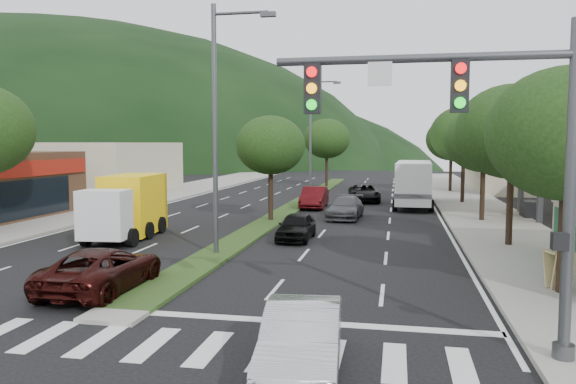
% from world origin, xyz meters
% --- Properties ---
extents(ground, '(160.00, 160.00, 0.00)m').
position_xyz_m(ground, '(0.00, 0.00, 0.00)').
color(ground, black).
rests_on(ground, ground).
extents(sidewalk_right, '(5.00, 90.00, 0.15)m').
position_xyz_m(sidewalk_right, '(12.50, 25.00, 0.07)').
color(sidewalk_right, gray).
rests_on(sidewalk_right, ground).
extents(sidewalk_left, '(6.00, 90.00, 0.15)m').
position_xyz_m(sidewalk_left, '(-13.00, 25.00, 0.07)').
color(sidewalk_left, gray).
rests_on(sidewalk_left, ground).
extents(median, '(1.60, 56.00, 0.12)m').
position_xyz_m(median, '(0.00, 28.00, 0.06)').
color(median, '#1F3915').
rests_on(median, ground).
extents(crosswalk, '(19.00, 2.20, 0.01)m').
position_xyz_m(crosswalk, '(0.00, -2.00, 0.01)').
color(crosswalk, silver).
rests_on(crosswalk, ground).
extents(traffic_signal, '(6.12, 0.40, 7.00)m').
position_xyz_m(traffic_signal, '(9.03, -1.54, 4.65)').
color(traffic_signal, '#47494C').
rests_on(traffic_signal, ground).
extents(bldg_left_far, '(9.00, 14.00, 4.60)m').
position_xyz_m(bldg_left_far, '(-19.00, 34.00, 2.30)').
color(bldg_left_far, '#B7B191').
rests_on(bldg_left_far, ground).
extents(bldg_right_far, '(10.00, 16.00, 5.20)m').
position_xyz_m(bldg_right_far, '(19.50, 44.00, 2.60)').
color(bldg_right_far, '#B7B191').
rests_on(bldg_right_far, ground).
extents(hill_far, '(176.00, 132.00, 82.00)m').
position_xyz_m(hill_far, '(-80.00, 110.00, 0.00)').
color(hill_far, black).
rests_on(hill_far, ground).
extents(tree_r_a, '(4.60, 4.60, 6.63)m').
position_xyz_m(tree_r_a, '(12.00, 4.00, 4.82)').
color(tree_r_a, black).
rests_on(tree_r_a, sidewalk_right).
extents(tree_r_b, '(4.80, 4.80, 6.94)m').
position_xyz_m(tree_r_b, '(12.00, 12.00, 5.04)').
color(tree_r_b, black).
rests_on(tree_r_b, sidewalk_right).
extents(tree_r_c, '(4.40, 4.40, 6.48)m').
position_xyz_m(tree_r_c, '(12.00, 20.00, 4.75)').
color(tree_r_c, black).
rests_on(tree_r_c, sidewalk_right).
extents(tree_r_d, '(5.00, 5.00, 7.17)m').
position_xyz_m(tree_r_d, '(12.00, 30.00, 5.18)').
color(tree_r_d, black).
rests_on(tree_r_d, sidewalk_right).
extents(tree_r_e, '(4.60, 4.60, 6.71)m').
position_xyz_m(tree_r_e, '(12.00, 40.00, 4.89)').
color(tree_r_e, black).
rests_on(tree_r_e, sidewalk_right).
extents(tree_med_near, '(4.00, 4.00, 6.02)m').
position_xyz_m(tree_med_near, '(0.00, 18.00, 4.43)').
color(tree_med_near, black).
rests_on(tree_med_near, median).
extents(tree_med_far, '(4.80, 4.80, 6.94)m').
position_xyz_m(tree_med_far, '(0.00, 44.00, 5.01)').
color(tree_med_far, black).
rests_on(tree_med_far, median).
extents(streetlight_near, '(2.60, 0.25, 10.00)m').
position_xyz_m(streetlight_near, '(0.21, 8.00, 5.58)').
color(streetlight_near, '#47494C').
rests_on(streetlight_near, ground).
extents(streetlight_mid, '(2.60, 0.25, 10.00)m').
position_xyz_m(streetlight_mid, '(0.21, 33.00, 5.58)').
color(streetlight_mid, '#47494C').
rests_on(streetlight_mid, ground).
extents(sedan_silver, '(1.83, 4.33, 1.39)m').
position_xyz_m(sedan_silver, '(5.41, -3.00, 0.70)').
color(sedan_silver, silver).
rests_on(sedan_silver, ground).
extents(suv_maroon, '(2.28, 4.91, 1.36)m').
position_xyz_m(suv_maroon, '(-1.68, 2.02, 0.68)').
color(suv_maroon, black).
rests_on(suv_maroon, ground).
extents(car_queue_a, '(1.54, 3.75, 1.27)m').
position_xyz_m(car_queue_a, '(2.56, 12.20, 0.64)').
color(car_queue_a, black).
rests_on(car_queue_a, ground).
extents(car_queue_b, '(2.14, 4.70, 1.33)m').
position_xyz_m(car_queue_b, '(4.14, 20.19, 0.67)').
color(car_queue_b, '#494A4E').
rests_on(car_queue_b, ground).
extents(car_queue_c, '(1.68, 4.59, 1.50)m').
position_xyz_m(car_queue_c, '(1.50, 25.19, 0.75)').
color(car_queue_c, '#4C0C10').
rests_on(car_queue_c, ground).
extents(car_queue_d, '(2.87, 5.16, 1.36)m').
position_xyz_m(car_queue_d, '(4.67, 30.19, 0.68)').
color(car_queue_d, black).
rests_on(car_queue_d, ground).
extents(box_truck, '(2.82, 6.25, 3.00)m').
position_xyz_m(box_truck, '(-5.46, 11.20, 1.42)').
color(box_truck, silver).
rests_on(box_truck, ground).
extents(motorhome, '(2.92, 8.49, 3.22)m').
position_xyz_m(motorhome, '(8.35, 27.40, 1.72)').
color(motorhome, silver).
rests_on(motorhome, ground).
extents(a_frame_sign, '(0.89, 0.96, 1.55)m').
position_xyz_m(a_frame_sign, '(12.08, 4.46, 0.84)').
color(a_frame_sign, tan).
rests_on(a_frame_sign, sidewalk_right).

